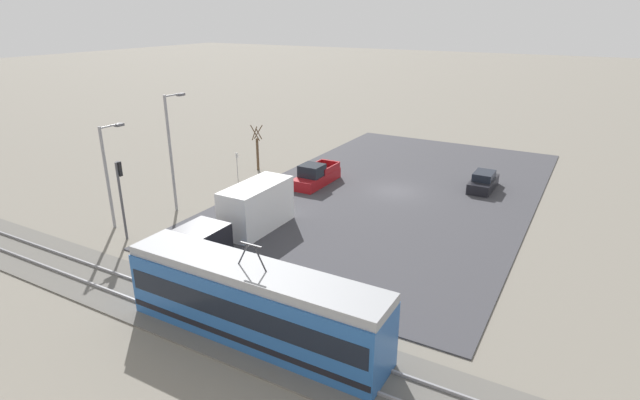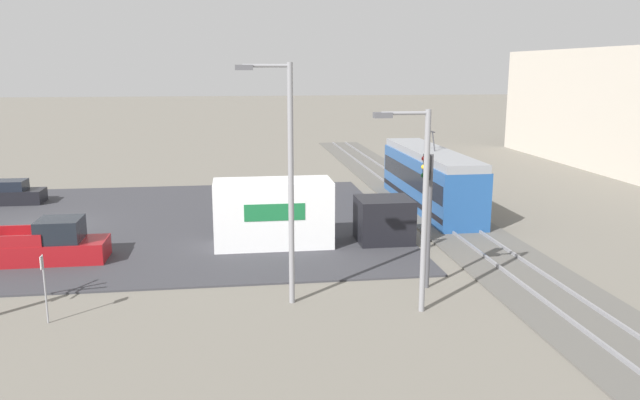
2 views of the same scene
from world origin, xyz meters
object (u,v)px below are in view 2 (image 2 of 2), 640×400
object	(u,v)px
light_rail_tram	(430,179)
street_lamp_near_crossing	(285,170)
box_truck	(301,215)
pickup_truck	(46,245)
no_parking_sign	(44,282)
traffic_light_pole	(428,203)
sedan_car_0	(8,194)
street_lamp_mid_block	(419,196)

from	to	relation	value
light_rail_tram	street_lamp_near_crossing	xyz separation A→B (m)	(14.59, -10.00, 3.16)
box_truck	light_rail_tram	bearing A→B (deg)	129.59
pickup_truck	no_parking_sign	xyz separation A→B (m)	(6.97, 1.91, 0.64)
light_rail_tram	street_lamp_near_crossing	world-z (taller)	street_lamp_near_crossing
box_truck	street_lamp_near_crossing	xyz separation A→B (m)	(7.40, -1.30, 3.41)
traffic_light_pole	street_lamp_near_crossing	bearing A→B (deg)	-81.10
sedan_car_0	traffic_light_pole	distance (m)	28.27
street_lamp_mid_block	no_parking_sign	world-z (taller)	street_lamp_mid_block
box_truck	traffic_light_pole	xyz separation A→B (m)	(6.54, 4.20, 1.88)
box_truck	street_lamp_near_crossing	size ratio (longest dim) A/B	1.10
street_lamp_mid_block	street_lamp_near_crossing	bearing A→B (deg)	-107.92
sedan_car_0	traffic_light_pole	bearing A→B (deg)	49.65
street_lamp_near_crossing	no_parking_sign	xyz separation A→B (m)	(0.75, -8.16, -3.51)
traffic_light_pole	street_lamp_mid_block	bearing A→B (deg)	-24.94
light_rail_tram	sedan_car_0	distance (m)	26.34
street_lamp_mid_block	light_rail_tram	bearing A→B (deg)	160.86
light_rail_tram	sedan_car_0	size ratio (longest dim) A/B	3.01
traffic_light_pole	street_lamp_mid_block	size ratio (longest dim) A/B	0.74
box_truck	traffic_light_pole	distance (m)	7.99
sedan_car_0	street_lamp_near_crossing	size ratio (longest dim) A/B	0.49
light_rail_tram	box_truck	size ratio (longest dim) A/B	1.34
street_lamp_near_crossing	no_parking_sign	bearing A→B (deg)	-84.73
no_parking_sign	street_lamp_near_crossing	bearing A→B (deg)	95.27
pickup_truck	no_parking_sign	bearing A→B (deg)	15.37
traffic_light_pole	street_lamp_near_crossing	distance (m)	5.78
pickup_truck	sedan_car_0	world-z (taller)	pickup_truck
light_rail_tram	street_lamp_mid_block	xyz separation A→B (m)	(16.03, -5.56, 2.37)
street_lamp_mid_block	sedan_car_0	bearing A→B (deg)	-135.20
sedan_car_0	street_lamp_mid_block	xyz separation A→B (m)	(20.51, 20.37, 3.47)
sedan_car_0	light_rail_tram	bearing A→B (deg)	80.18
box_truck	street_lamp_mid_block	size ratio (longest dim) A/B	1.34
sedan_car_0	street_lamp_near_crossing	world-z (taller)	street_lamp_near_crossing
no_parking_sign	box_truck	bearing A→B (deg)	130.73
light_rail_tram	street_lamp_mid_block	world-z (taller)	street_lamp_mid_block
pickup_truck	sedan_car_0	bearing A→B (deg)	-155.53
box_truck	pickup_truck	distance (m)	11.47
sedan_car_0	no_parking_sign	size ratio (longest dim) A/B	1.79
pickup_truck	traffic_light_pole	distance (m)	16.68
sedan_car_0	street_lamp_mid_block	distance (m)	29.12
street_lamp_near_crossing	street_lamp_mid_block	bearing A→B (deg)	72.08
light_rail_tram	box_truck	xyz separation A→B (m)	(7.19, -8.70, -0.25)
traffic_light_pole	box_truck	bearing A→B (deg)	-147.25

